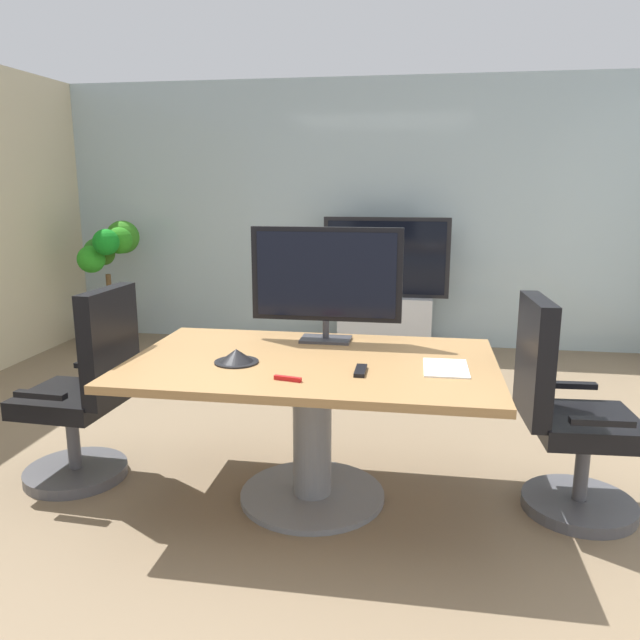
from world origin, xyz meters
name	(u,v)px	position (x,y,z in m)	size (l,w,h in m)	color
ground_plane	(295,495)	(0.00, 0.00, 0.00)	(7.68, 7.68, 0.00)	#7A664C
wall_back_glass_partition	(360,215)	(0.00, 3.34, 1.31)	(6.15, 0.10, 2.62)	#9EB2B7
conference_table	(312,397)	(0.10, -0.01, 0.56)	(1.83, 1.14, 0.76)	olive
office_chair_left	(85,402)	(-1.17, -0.01, 0.46)	(0.61, 0.58, 1.09)	#4C4C51
office_chair_right	(566,425)	(1.36, 0.07, 0.46)	(0.61, 0.58, 1.09)	#4C4C51
tv_monitor	(326,278)	(0.11, 0.39, 1.12)	(0.84, 0.18, 0.64)	#333338
wall_display_unit	(385,307)	(0.29, 2.99, 0.44)	(1.20, 0.36, 1.31)	#B7BABC
potted_plant	(110,266)	(-2.43, 2.74, 0.82)	(0.51, 0.69, 1.25)	brown
conference_phone	(236,357)	(-0.26, -0.12, 0.79)	(0.22, 0.22, 0.07)	black
remote_control	(361,371)	(0.36, -0.19, 0.77)	(0.05, 0.17, 0.02)	black
whiteboard_marker	(288,379)	(0.05, -0.36, 0.77)	(0.13, 0.02, 0.02)	red
paper_notepad	(446,368)	(0.76, -0.06, 0.76)	(0.21, 0.30, 0.01)	white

